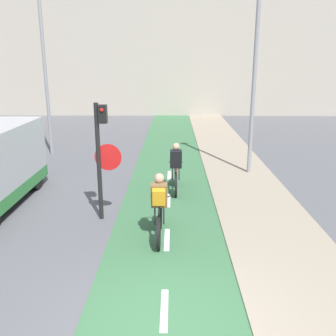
{
  "coord_description": "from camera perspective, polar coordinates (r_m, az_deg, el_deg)",
  "views": [
    {
      "loc": [
        0.13,
        -4.72,
        3.89
      ],
      "look_at": [
        0.0,
        4.79,
        1.2
      ],
      "focal_mm": 40.0,
      "sensor_mm": 36.0,
      "label": 1
    }
  ],
  "objects": [
    {
      "name": "ground_plane",
      "position": [
        6.11,
        -0.68,
        -23.7
      ],
      "size": [
        120.0,
        120.0,
        0.0
      ],
      "primitive_type": "plane",
      "color": "#5B5B60"
    },
    {
      "name": "traffic_light_pole",
      "position": [
        9.33,
        -10.08,
        2.9
      ],
      "size": [
        0.67,
        0.25,
        2.97
      ],
      "color": "black",
      "rests_on": "ground_plane"
    },
    {
      "name": "bike_lane",
      "position": [
        6.11,
        -0.68,
        -23.62
      ],
      "size": [
        2.64,
        60.0,
        0.02
      ],
      "color": "#3D7047",
      "rests_on": "ground_plane"
    },
    {
      "name": "cyclist_near",
      "position": [
        8.44,
        -1.33,
        -6.22
      ],
      "size": [
        0.46,
        1.82,
        1.55
      ],
      "color": "black",
      "rests_on": "ground_plane"
    },
    {
      "name": "sidewalk_strip",
      "position": [
        6.55,
        23.81,
        -21.91
      ],
      "size": [
        2.4,
        60.0,
        0.05
      ],
      "color": "gray",
      "rests_on": "ground_plane"
    },
    {
      "name": "street_lamp_sidewalk",
      "position": [
        13.39,
        13.35,
        18.46
      ],
      "size": [
        0.36,
        0.36,
        7.65
      ],
      "color": "gray",
      "rests_on": "ground_plane"
    },
    {
      "name": "cyclist_far",
      "position": [
        11.57,
        1.2,
        -0.33
      ],
      "size": [
        0.46,
        1.8,
        1.54
      ],
      "color": "black",
      "rests_on": "ground_plane"
    },
    {
      "name": "street_lamp_far",
      "position": [
        16.89,
        -18.64,
        18.54
      ],
      "size": [
        0.36,
        0.36,
        8.27
      ],
      "color": "gray",
      "rests_on": "ground_plane"
    },
    {
      "name": "building_row_background",
      "position": [
        30.91,
        0.58,
        19.0
      ],
      "size": [
        60.0,
        5.2,
        11.23
      ],
      "color": "#B2A899",
      "rests_on": "ground_plane"
    }
  ]
}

